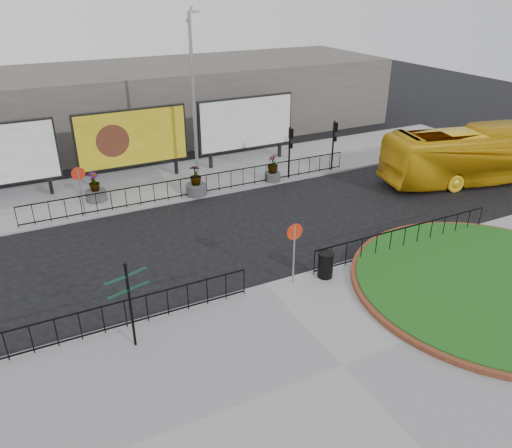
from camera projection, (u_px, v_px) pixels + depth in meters
ground at (265, 286)px, 18.92m from camera, size 90.00×90.00×0.00m
pavement_near at (342, 367)px, 14.89m from camera, size 30.00×10.00×0.12m
pavement_far at (167, 182)px, 28.52m from camera, size 44.00×6.00×0.12m
brick_edge at (491, 284)px, 18.66m from camera, size 10.40×10.40×0.18m
grass_lawn at (492, 284)px, 18.65m from camera, size 10.00×10.00×0.22m
railing_near_left at (103, 320)px, 15.96m from camera, size 10.00×0.10×1.10m
railing_near_right at (404, 238)px, 21.02m from camera, size 9.00×0.10×1.10m
railing_far at (200, 185)px, 26.49m from camera, size 18.00×0.10×1.10m
speed_sign_far at (79, 181)px, 23.60m from camera, size 0.64×0.07×2.47m
speed_sign_near at (294, 240)px, 18.17m from camera, size 0.64×0.07×2.47m
billboard_mid at (132, 138)px, 27.58m from camera, size 6.20×0.31×4.10m
billboard_right at (246, 123)px, 30.41m from camera, size 6.20×0.31×4.10m
lamp_post at (194, 99)px, 26.24m from camera, size 0.74×0.18×9.23m
signal_pole_a at (290, 145)px, 28.12m from camera, size 0.22×0.26×3.00m
signal_pole_b at (334, 138)px, 29.34m from camera, size 0.22×0.26×3.00m
building_backdrop at (122, 105)px, 35.47m from camera, size 40.00×10.00×5.00m
fingerpost_sign at (129, 297)px, 14.92m from camera, size 1.38×0.59×2.97m
litter_bin at (326, 265)px, 19.10m from camera, size 0.63×0.63×1.04m
bus at (480, 155)px, 28.19m from camera, size 11.66×5.11×3.16m
planter_a at (95, 191)px, 25.79m from camera, size 1.06×1.06×1.54m
planter_b at (196, 184)px, 26.47m from camera, size 1.10×1.10×1.67m
planter_c at (273, 170)px, 28.33m from camera, size 0.91×0.91×1.56m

